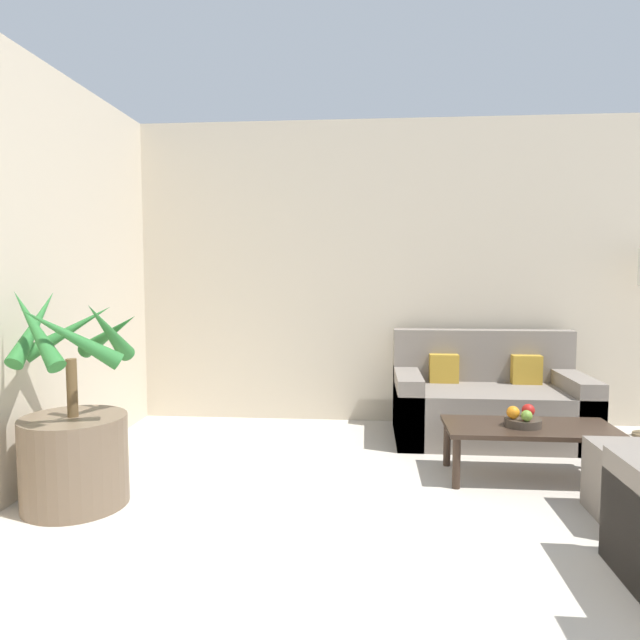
# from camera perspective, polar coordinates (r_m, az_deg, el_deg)

# --- Properties ---
(wall_back) EXTENTS (8.51, 0.06, 2.70)m
(wall_back) POSITION_cam_1_polar(r_m,az_deg,el_deg) (5.36, 19.82, 4.46)
(wall_back) COLOR beige
(wall_back) RESTS_ON ground_plane
(potted_palm) EXTENTS (0.77, 0.78, 1.29)m
(potted_palm) POSITION_cam_1_polar(r_m,az_deg,el_deg) (3.67, -23.36, -11.04)
(potted_palm) COLOR brown
(potted_palm) RESTS_ON ground_plane
(sofa_loveseat) EXTENTS (1.51, 0.83, 0.86)m
(sofa_loveseat) POSITION_cam_1_polar(r_m,az_deg,el_deg) (4.89, 16.46, -8.03)
(sofa_loveseat) COLOR gray
(sofa_loveseat) RESTS_ON ground_plane
(coffee_table) EXTENTS (1.09, 0.51, 0.35)m
(coffee_table) POSITION_cam_1_polar(r_m,az_deg,el_deg) (4.04, 20.22, -10.49)
(coffee_table) COLOR #38281E
(coffee_table) RESTS_ON ground_plane
(fruit_bowl) EXTENTS (0.23, 0.23, 0.05)m
(fruit_bowl) POSITION_cam_1_polar(r_m,az_deg,el_deg) (4.00, 19.62, -9.61)
(fruit_bowl) COLOR #42382D
(fruit_bowl) RESTS_ON coffee_table
(apple_red) EXTENTS (0.08, 0.08, 0.08)m
(apple_red) POSITION_cam_1_polar(r_m,az_deg,el_deg) (4.04, 20.11, -8.47)
(apple_red) COLOR red
(apple_red) RESTS_ON fruit_bowl
(apple_green) EXTENTS (0.07, 0.07, 0.07)m
(apple_green) POSITION_cam_1_polar(r_m,az_deg,el_deg) (3.92, 19.97, -8.99)
(apple_green) COLOR olive
(apple_green) RESTS_ON fruit_bowl
(orange_fruit) EXTENTS (0.08, 0.08, 0.08)m
(orange_fruit) POSITION_cam_1_polar(r_m,az_deg,el_deg) (3.95, 18.75, -8.74)
(orange_fruit) COLOR orange
(orange_fruit) RESTS_ON fruit_bowl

